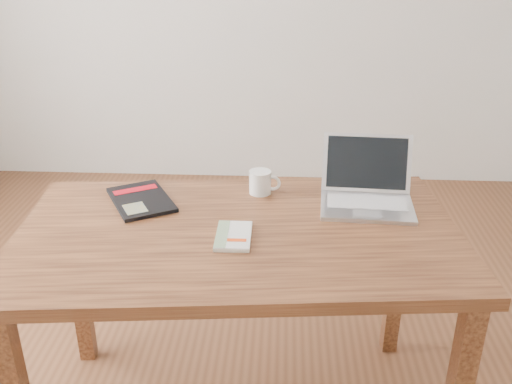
{
  "coord_description": "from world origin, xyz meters",
  "views": [
    {
      "loc": [
        0.18,
        -1.69,
        1.58
      ],
      "look_at": [
        0.1,
        -0.1,
        0.85
      ],
      "focal_mm": 40.0,
      "sensor_mm": 36.0,
      "label": 1
    }
  ],
  "objects_px": {
    "white_guidebook": "(233,236)",
    "coffee_mug": "(261,182)",
    "desk": "(239,255)",
    "laptop": "(367,190)",
    "black_guidebook": "(141,200)"
  },
  "relations": [
    {
      "from": "white_guidebook",
      "to": "coffee_mug",
      "type": "relative_size",
      "value": 1.55
    },
    {
      "from": "desk",
      "to": "laptop",
      "type": "height_order",
      "value": "laptop"
    },
    {
      "from": "coffee_mug",
      "to": "laptop",
      "type": "bearing_deg",
      "value": -2.11
    },
    {
      "from": "white_guidebook",
      "to": "coffee_mug",
      "type": "distance_m",
      "value": 0.33
    },
    {
      "from": "desk",
      "to": "laptop",
      "type": "relative_size",
      "value": 4.46
    },
    {
      "from": "desk",
      "to": "coffee_mug",
      "type": "distance_m",
      "value": 0.31
    },
    {
      "from": "black_guidebook",
      "to": "laptop",
      "type": "distance_m",
      "value": 0.76
    },
    {
      "from": "black_guidebook",
      "to": "white_guidebook",
      "type": "bearing_deg",
      "value": -63.81
    },
    {
      "from": "desk",
      "to": "white_guidebook",
      "type": "relative_size",
      "value": 8.28
    },
    {
      "from": "desk",
      "to": "black_guidebook",
      "type": "relative_size",
      "value": 4.47
    },
    {
      "from": "white_guidebook",
      "to": "laptop",
      "type": "relative_size",
      "value": 0.54
    },
    {
      "from": "desk",
      "to": "laptop",
      "type": "xyz_separation_m",
      "value": [
        0.41,
        0.21,
        0.13
      ]
    },
    {
      "from": "desk",
      "to": "laptop",
      "type": "bearing_deg",
      "value": 22.15
    },
    {
      "from": "laptop",
      "to": "coffee_mug",
      "type": "relative_size",
      "value": 2.88
    },
    {
      "from": "white_guidebook",
      "to": "laptop",
      "type": "height_order",
      "value": "laptop"
    }
  ]
}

